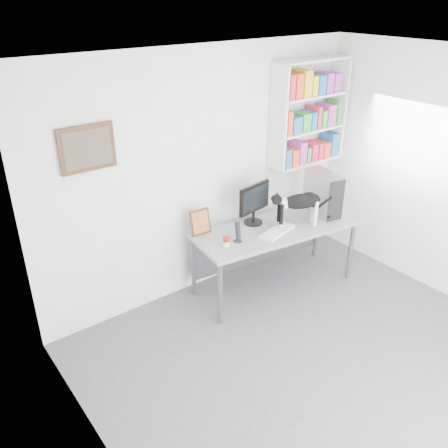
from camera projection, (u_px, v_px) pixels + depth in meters
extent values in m
cube|color=#58575C|center=(334.00, 373.00, 4.35)|extent=(4.00, 4.00, 0.01)
cube|color=silver|center=(376.00, 69.00, 3.14)|extent=(4.00, 4.00, 0.01)
cube|color=white|center=(206.00, 174.00, 5.17)|extent=(4.00, 0.01, 2.70)
cube|color=white|center=(121.00, 350.00, 2.66)|extent=(0.01, 4.00, 2.70)
cube|color=silver|center=(309.00, 113.00, 5.60)|extent=(1.03, 0.28, 1.24)
cube|color=#472A17|center=(87.00, 148.00, 4.20)|extent=(0.52, 0.04, 0.42)
cube|color=gray|center=(274.00, 257.00, 5.47)|extent=(1.95, 0.98, 0.78)
cube|color=black|center=(254.00, 204.00, 5.28)|extent=(0.48, 0.28, 0.48)
cube|color=silver|center=(277.00, 231.00, 5.16)|extent=(0.49, 0.28, 0.04)
cube|color=#AEAFB3|center=(323.00, 193.00, 5.53)|extent=(0.32, 0.53, 0.50)
cylinder|color=black|center=(238.00, 232.00, 4.94)|extent=(0.11, 0.11, 0.23)
cube|color=#472A17|center=(200.00, 221.00, 5.09)|extent=(0.24, 0.11, 0.29)
cylinder|color=#B1110F|center=(226.00, 242.00, 4.88)|extent=(0.08, 0.08, 0.10)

